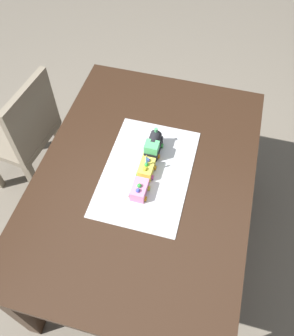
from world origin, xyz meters
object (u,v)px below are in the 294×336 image
cake_car_hopper_lemon (146,169)px  cake_car_tanker_bubblegum (139,190)px  dining_table (144,188)px  birthday_candle (147,159)px  chair (25,133)px  cake_locomotive (153,145)px

cake_car_hopper_lemon → cake_car_tanker_bubblegum: bearing=0.0°
cake_car_tanker_bubblegum → dining_table: bearing=-176.9°
cake_car_hopper_lemon → birthday_candle: birthday_candle is taller
chair → dining_table: bearing=78.0°
chair → cake_car_tanker_bubblegum: size_ratio=8.60×
cake_car_hopper_lemon → cake_car_tanker_bubblegum: 0.12m
cake_car_tanker_bubblegum → birthday_candle: (-0.12, -0.00, 0.07)m
birthday_candle → cake_car_hopper_lemon: bearing=0.0°
birthday_candle → dining_table: bearing=-13.5°
chair → birthday_candle: bearing=79.5°
chair → cake_locomotive: bearing=87.6°
cake_locomotive → birthday_candle: 0.14m
dining_table → cake_locomotive: (-0.15, 0.01, 0.16)m
cake_car_hopper_lemon → cake_car_tanker_bubblegum: size_ratio=1.00×
dining_table → chair: 0.89m
cake_car_hopper_lemon → chair: bearing=-107.5°
dining_table → cake_car_hopper_lemon: 0.14m
cake_locomotive → birthday_candle: size_ratio=2.37×
dining_table → chair: bearing=-108.8°
cake_car_tanker_bubblegum → chair: bearing=-114.6°
cake_locomotive → cake_car_hopper_lemon: cake_locomotive is taller
dining_table → cake_car_hopper_lemon: (-0.02, 0.01, 0.14)m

